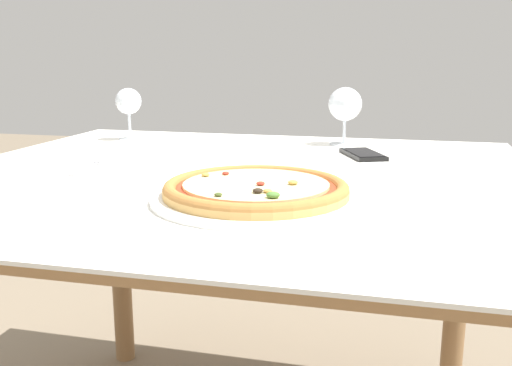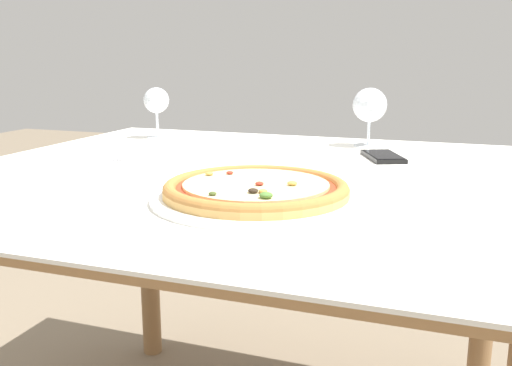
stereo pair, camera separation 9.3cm
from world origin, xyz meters
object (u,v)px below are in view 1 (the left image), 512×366
(pizza_plate, at_px, (256,191))
(fork, at_px, (90,167))
(cell_phone, at_px, (363,154))
(dining_table, at_px, (235,211))
(wine_glass_far_right, at_px, (129,103))
(wine_glass_far_left, at_px, (345,105))

(pizza_plate, distance_m, fork, 0.44)
(fork, relative_size, cell_phone, 1.06)
(dining_table, bearing_deg, cell_phone, 46.03)
(dining_table, bearing_deg, pizza_plate, -65.51)
(dining_table, height_order, wine_glass_far_right, wine_glass_far_right)
(pizza_plate, height_order, wine_glass_far_left, wine_glass_far_left)
(fork, xyz_separation_m, cell_phone, (0.55, 0.28, 0.00))
(wine_glass_far_left, height_order, wine_glass_far_right, wine_glass_far_left)
(wine_glass_far_right, bearing_deg, wine_glass_far_left, 4.75)
(fork, distance_m, wine_glass_far_right, 0.43)
(fork, bearing_deg, wine_glass_far_right, 104.26)
(dining_table, relative_size, cell_phone, 7.64)
(fork, height_order, wine_glass_far_right, wine_glass_far_right)
(wine_glass_far_left, xyz_separation_m, wine_glass_far_right, (-0.59, -0.05, -0.00))
(wine_glass_far_left, bearing_deg, fork, -137.42)
(dining_table, height_order, cell_phone, cell_phone)
(fork, height_order, wine_glass_far_left, wine_glass_far_left)
(dining_table, height_order, fork, fork)
(wine_glass_far_right, bearing_deg, dining_table, -42.07)
(wine_glass_far_right, bearing_deg, fork, -75.74)
(fork, distance_m, wine_glass_far_left, 0.68)
(pizza_plate, relative_size, fork, 2.04)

